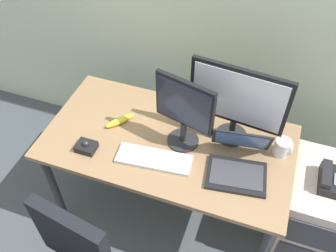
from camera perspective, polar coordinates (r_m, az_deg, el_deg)
ground_plane at (r=2.71m, az=-0.00°, el=-12.56°), size 8.00×8.00×0.00m
desk at (r=2.17m, az=-0.00°, el=-3.66°), size 1.43×0.75×0.74m
file_cabinet at (r=2.50m, az=22.10°, el=-12.18°), size 0.42×0.53×0.63m
desk_phone at (r=2.22m, az=24.36°, el=-7.72°), size 0.17×0.20×0.09m
monitor_main at (r=1.97m, az=10.73°, el=3.93°), size 0.53×0.18×0.48m
monitor_side at (r=1.92m, az=2.53°, el=2.55°), size 0.34×0.18×0.44m
keyboard at (r=2.01m, az=-2.18°, el=-5.12°), size 0.42×0.18×0.03m
laptop at (r=1.98m, az=10.83°, el=-5.56°), size 0.35×0.36×0.22m
trackball_mouse at (r=2.10m, az=-12.56°, el=-3.12°), size 0.11×0.09×0.07m
coffee_mug at (r=2.11m, az=17.35°, el=-3.16°), size 0.10×0.09×0.10m
banana at (r=2.21m, az=-7.45°, el=0.86°), size 0.15×0.18×0.04m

